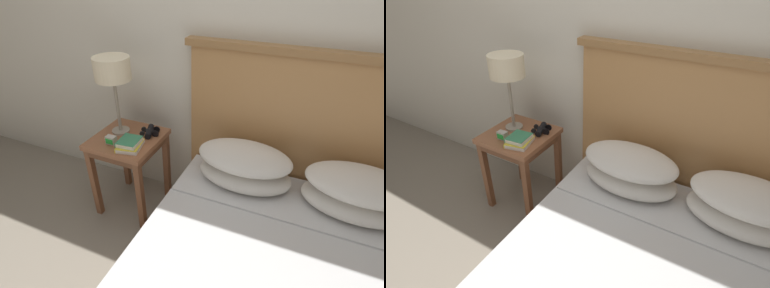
# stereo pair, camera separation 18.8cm
# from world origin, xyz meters

# --- Properties ---
(wall_back) EXTENTS (8.00, 0.06, 2.60)m
(wall_back) POSITION_xyz_m (0.00, 1.06, 1.30)
(wall_back) COLOR beige
(wall_back) RESTS_ON ground_plane
(nightstand) EXTENTS (0.47, 0.47, 0.64)m
(nightstand) POSITION_xyz_m (-0.55, 0.70, 0.53)
(nightstand) COLOR brown
(nightstand) RESTS_ON ground_plane
(table_lamp) EXTENTS (0.24, 0.24, 0.55)m
(table_lamp) POSITION_xyz_m (-0.64, 0.76, 1.09)
(table_lamp) COLOR gray
(table_lamp) RESTS_ON nightstand
(book_on_nightstand) EXTENTS (0.19, 0.21, 0.03)m
(book_on_nightstand) POSITION_xyz_m (-0.45, 0.59, 0.65)
(book_on_nightstand) COLOR silver
(book_on_nightstand) RESTS_ON nightstand
(book_stacked_on_top) EXTENTS (0.15, 0.16, 0.03)m
(book_stacked_on_top) POSITION_xyz_m (-0.46, 0.59, 0.68)
(book_stacked_on_top) COLOR silver
(book_stacked_on_top) RESTS_ON book_on_nightstand
(binoculars_pair) EXTENTS (0.16, 0.16, 0.05)m
(binoculars_pair) POSITION_xyz_m (-0.42, 0.80, 0.66)
(binoculars_pair) COLOR black
(binoculars_pair) RESTS_ON nightstand
(alarm_clock) EXTENTS (0.07, 0.05, 0.06)m
(alarm_clock) POSITION_xyz_m (-0.60, 0.58, 0.67)
(alarm_clock) COLOR #B7B2A8
(alarm_clock) RESTS_ON nightstand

